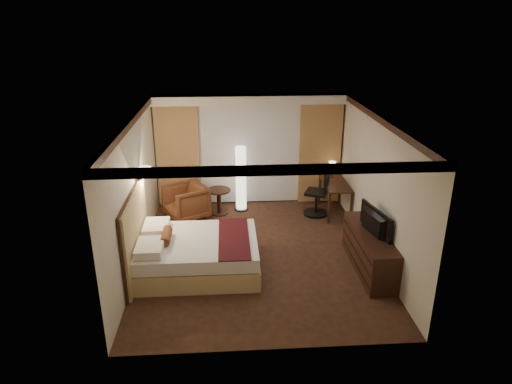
{
  "coord_description": "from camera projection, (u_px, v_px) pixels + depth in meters",
  "views": [
    {
      "loc": [
        -0.56,
        -7.89,
        4.39
      ],
      "look_at": [
        0.0,
        0.4,
        1.15
      ],
      "focal_mm": 32.0,
      "sensor_mm": 36.0,
      "label": 1
    }
  ],
  "objects": [
    {
      "name": "television",
      "position": [
        371.0,
        218.0,
        8.07
      ],
      "size": [
        0.79,
        1.12,
        0.13
      ],
      "primitive_type": "imported",
      "rotation": [
        0.0,
        0.0,
        1.78
      ],
      "color": "black",
      "rests_on": "dresser"
    },
    {
      "name": "floor_lamp",
      "position": [
        241.0,
        179.0,
        10.71
      ],
      "size": [
        0.33,
        0.33,
        1.58
      ],
      "primitive_type": null,
      "color": "white",
      "rests_on": "floor"
    },
    {
      "name": "left_wall",
      "position": [
        135.0,
        193.0,
        8.33
      ],
      "size": [
        0.02,
        5.5,
        2.7
      ],
      "primitive_type": "cube",
      "color": "beige",
      "rests_on": "floor"
    },
    {
      "name": "curtain_sheer",
      "position": [
        250.0,
        154.0,
        10.99
      ],
      "size": [
        2.48,
        0.04,
        2.45
      ],
      "primitive_type": "cube",
      "color": "silver",
      "rests_on": "back_wall"
    },
    {
      "name": "desk_lamp",
      "position": [
        332.0,
        170.0,
        10.89
      ],
      "size": [
        0.18,
        0.18,
        0.34
      ],
      "primitive_type": null,
      "color": "#FFD899",
      "rests_on": "desk"
    },
    {
      "name": "headboard",
      "position": [
        136.0,
        235.0,
        8.07
      ],
      "size": [
        0.12,
        1.98,
        1.5
      ],
      "primitive_type": null,
      "color": "tan",
      "rests_on": "floor"
    },
    {
      "name": "crown_molding",
      "position": [
        258.0,
        121.0,
        8.0
      ],
      "size": [
        4.5,
        5.5,
        0.12
      ],
      "primitive_type": null,
      "color": "black",
      "rests_on": "ceiling"
    },
    {
      "name": "ceiling",
      "position": [
        258.0,
        118.0,
        7.98
      ],
      "size": [
        4.5,
        5.5,
        0.01
      ],
      "primitive_type": "cube",
      "color": "white",
      "rests_on": "back_wall"
    },
    {
      "name": "side_table",
      "position": [
        219.0,
        202.0,
        10.67
      ],
      "size": [
        0.55,
        0.55,
        0.61
      ],
      "primitive_type": null,
      "color": "black",
      "rests_on": "floor"
    },
    {
      "name": "curtain_left_drape",
      "position": [
        178.0,
        156.0,
        10.82
      ],
      "size": [
        1.0,
        0.14,
        2.45
      ],
      "primitive_type": "cube",
      "color": "tan",
      "rests_on": "back_wall"
    },
    {
      "name": "right_wall",
      "position": [
        376.0,
        187.0,
        8.61
      ],
      "size": [
        0.02,
        5.5,
        2.7
      ],
      "primitive_type": "cube",
      "color": "beige",
      "rests_on": "floor"
    },
    {
      "name": "curtain_right_drape",
      "position": [
        320.0,
        153.0,
        11.04
      ],
      "size": [
        1.0,
        0.14,
        2.45
      ],
      "primitive_type": "cube",
      "color": "tan",
      "rests_on": "back_wall"
    },
    {
      "name": "soffit",
      "position": [
        250.0,
        99.0,
        10.34
      ],
      "size": [
        4.5,
        0.5,
        0.2
      ],
      "primitive_type": "cube",
      "color": "white",
      "rests_on": "ceiling"
    },
    {
      "name": "wall_sconce",
      "position": [
        145.0,
        173.0,
        8.55
      ],
      "size": [
        0.24,
        0.24,
        0.24
      ],
      "primitive_type": null,
      "color": "white",
      "rests_on": "left_wall"
    },
    {
      "name": "floor",
      "position": [
        257.0,
        254.0,
        8.96
      ],
      "size": [
        4.5,
        5.5,
        0.01
      ],
      "primitive_type": "cube",
      "color": "#321C13",
      "rests_on": "ground"
    },
    {
      "name": "dresser",
      "position": [
        369.0,
        251.0,
        8.31
      ],
      "size": [
        0.5,
        1.9,
        0.74
      ],
      "primitive_type": null,
      "color": "black",
      "rests_on": "floor"
    },
    {
      "name": "desk",
      "position": [
        335.0,
        198.0,
        10.68
      ],
      "size": [
        0.55,
        1.19,
        0.75
      ],
      "primitive_type": null,
      "color": "black",
      "rests_on": "floor"
    },
    {
      "name": "back_wall",
      "position": [
        249.0,
        149.0,
        11.03
      ],
      "size": [
        4.5,
        0.02,
        2.7
      ],
      "primitive_type": "cube",
      "color": "beige",
      "rests_on": "floor"
    },
    {
      "name": "bed",
      "position": [
        199.0,
        254.0,
        8.3
      ],
      "size": [
        2.16,
        1.68,
        0.63
      ],
      "primitive_type": null,
      "color": "white",
      "rests_on": "floor"
    },
    {
      "name": "office_chair",
      "position": [
        317.0,
        191.0,
        10.52
      ],
      "size": [
        0.75,
        0.75,
        1.19
      ],
      "primitive_type": null,
      "rotation": [
        0.0,
        0.0,
        -0.4
      ],
      "color": "black",
      "rests_on": "floor"
    },
    {
      "name": "armchair",
      "position": [
        186.0,
        200.0,
        10.4
      ],
      "size": [
        1.1,
        1.12,
        0.87
      ],
      "primitive_type": "imported",
      "rotation": [
        0.0,
        0.0,
        -1.05
      ],
      "color": "#542A19",
      "rests_on": "floor"
    }
  ]
}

